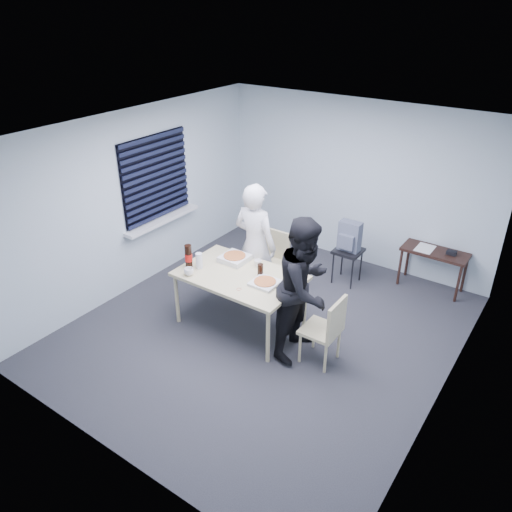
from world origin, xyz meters
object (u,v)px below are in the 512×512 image
Objects in this scene: stool at (348,256)px; mug_a at (189,272)px; chair_far at (273,256)px; chair_right at (328,327)px; soda_bottle at (189,256)px; side_table at (435,256)px; backpack at (349,237)px; dining_table at (240,279)px; mug_b at (258,263)px; person_black at (305,288)px; person_white at (255,245)px.

mug_a is at bearing -118.44° from stool.
chair_far is 1.84m from chair_right.
mug_a is 0.40× the size of soda_bottle.
side_table is 2.07× the size of backpack.
mug_a is at bearing -144.04° from dining_table.
backpack is 2.49m from mug_a.
chair_right is 8.90× the size of mug_b.
backpack is at bearing 8.68° from person_black.
chair_right is (1.30, -0.05, -0.19)m from dining_table.
chair_right is 1.87m from mug_a.
person_white reaches higher than dining_table.
mug_a is (-1.19, -2.20, 0.37)m from stool.
person_white is at bearing -137.69° from side_table.
side_table is 1.70× the size of stool.
person_black is 3.92× the size of backpack.
side_table is (0.84, 2.36, -0.34)m from person_black.
soda_bottle is at bearing -144.93° from mug_b.
person_white reaches higher than chair_right.
chair_far reaches higher than side_table.
chair_right reaches higher than dining_table.
mug_a reaches higher than mug_b.
backpack is at bearing 68.12° from mug_b.
stool is at bearing 61.56° from mug_a.
dining_table is 1.95m from stool.
stool is (0.84, 0.76, -0.07)m from chair_far.
person_black is at bearing 170.21° from chair_right.
chair_right is 0.50× the size of person_white.
backpack is (0.84, 0.75, 0.26)m from chair_far.
person_black is at bearing 7.78° from soda_bottle.
backpack reaches higher than chair_far.
person_black is at bearing -81.38° from stool.
chair_right is 1.32m from mug_b.
soda_bottle is (-0.67, -0.21, 0.21)m from dining_table.
chair_right is at bearing -99.79° from person_black.
person_white is 2.66m from side_table.
person_black is at bearing -18.80° from mug_b.
mug_b is at bearing 130.39° from person_white.
person_black is 1.89× the size of side_table.
person_black is 3.22× the size of stool.
dining_table is 2.97m from side_table.
mug_b is at bearing -129.66° from side_table.
backpack is (0.67, 1.80, 0.07)m from dining_table.
backpack is at bearing 69.74° from dining_table.
person_black reaches higher than side_table.
person_white is at bearing 130.39° from mug_b.
person_black reaches higher than dining_table.
person_black is at bearing -94.12° from backpack.
person_white reaches higher than chair_far.
soda_bottle is (-1.34, -2.03, 0.47)m from stool.
soda_bottle reaches higher than mug_b.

